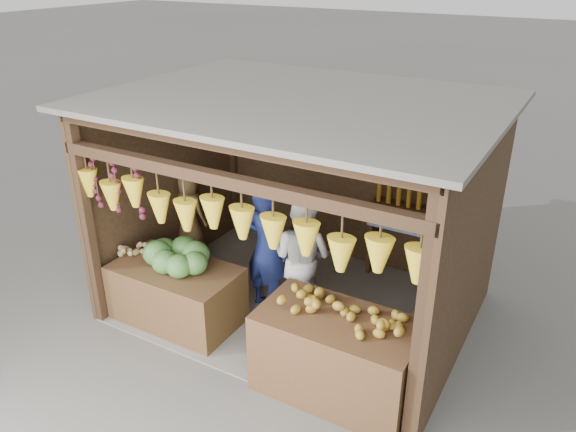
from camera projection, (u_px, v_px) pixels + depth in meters
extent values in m
plane|color=#514F49|center=(298.00, 305.00, 7.14)|extent=(80.00, 80.00, 0.00)
cube|color=slate|center=(298.00, 305.00, 7.13)|extent=(4.00, 3.00, 0.02)
cube|color=black|center=(351.00, 174.00, 7.77)|extent=(4.00, 0.06, 2.60)
cube|color=black|center=(168.00, 182.00, 7.49)|extent=(0.06, 3.00, 2.60)
cube|color=black|center=(471.00, 253.00, 5.69)|extent=(0.06, 3.00, 2.60)
cube|color=#605B54|center=(300.00, 100.00, 6.03)|extent=(4.30, 3.30, 0.06)
cube|color=black|center=(87.00, 223.00, 6.33)|extent=(0.11, 0.11, 2.60)
cube|color=black|center=(422.00, 325.00, 4.58)|extent=(0.11, 0.11, 2.60)
cube|color=black|center=(233.00, 153.00, 8.60)|extent=(0.11, 0.11, 2.60)
cube|color=black|center=(494.00, 203.00, 6.85)|extent=(0.11, 0.11, 2.60)
cube|color=black|center=(223.00, 180.00, 5.08)|extent=(4.00, 0.12, 0.12)
cube|color=black|center=(221.00, 144.00, 4.93)|extent=(4.00, 0.12, 0.12)
cube|color=#382314|center=(418.00, 211.00, 7.24)|extent=(1.25, 0.30, 0.05)
cube|color=#382314|center=(373.00, 237.00, 7.73)|extent=(0.05, 0.28, 1.05)
cube|color=#382314|center=(458.00, 257.00, 7.20)|extent=(0.05, 0.28, 1.05)
cube|color=blue|center=(413.00, 224.00, 7.17)|extent=(1.25, 0.02, 0.30)
cube|color=#483318|center=(177.00, 294.00, 6.72)|extent=(1.50, 0.85, 0.72)
cube|color=#4B2F19|center=(337.00, 356.00, 5.56)|extent=(1.58, 0.85, 0.88)
cube|color=black|center=(193.00, 254.00, 8.05)|extent=(0.32, 0.32, 0.30)
imported|color=#131B49|center=(267.00, 249.00, 6.78)|extent=(0.65, 0.47, 1.65)
imported|color=silver|center=(302.00, 257.00, 6.64)|extent=(0.81, 0.65, 1.60)
imported|color=brown|center=(189.00, 210.00, 7.76)|extent=(0.59, 0.43, 1.10)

